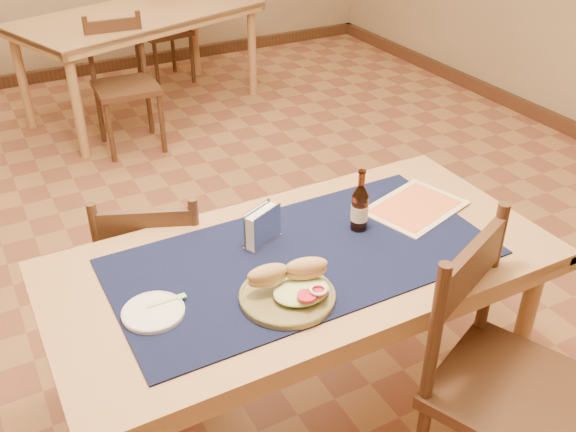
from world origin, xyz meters
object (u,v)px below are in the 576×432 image
sandwich_plate (290,289)px  chair_main_far (158,275)px  beer_bottle (360,208)px  napkin_holder (262,227)px  main_table (303,278)px  back_table (139,24)px  chair_main_near (503,380)px

sandwich_plate → chair_main_far: bearing=105.7°
chair_main_far → beer_bottle: (0.58, -0.49, 0.40)m
chair_main_far → napkin_holder: napkin_holder is taller
beer_bottle → main_table: bearing=-168.1°
back_table → sandwich_plate: (-0.58, -3.38, 0.12)m
napkin_holder → main_table: bearing=-59.8°
back_table → napkin_holder: napkin_holder is taller
sandwich_plate → napkin_holder: bearing=79.1°
chair_main_near → napkin_holder: bearing=125.0°
back_table → chair_main_far: (-0.78, -2.68, -0.23)m
chair_main_far → napkin_holder: 0.61m
chair_main_near → napkin_holder: 0.87m
beer_bottle → chair_main_near: bearing=-76.0°
sandwich_plate → beer_bottle: 0.44m
sandwich_plate → beer_bottle: beer_bottle is taller
main_table → napkin_holder: napkin_holder is taller
main_table → chair_main_far: 0.68m
chair_main_far → chair_main_near: 1.30m
back_table → chair_main_far: size_ratio=2.28×
chair_main_near → sandwich_plate: size_ratio=3.47×
sandwich_plate → napkin_holder: 0.30m
main_table → chair_main_near: chair_main_near is taller
main_table → chair_main_near: bearing=-53.9°
sandwich_plate → napkin_holder: (0.06, 0.29, 0.03)m
sandwich_plate → napkin_holder: size_ratio=1.86×
main_table → chair_main_near: (0.39, -0.53, -0.16)m
chair_main_far → beer_bottle: beer_bottle is taller
chair_main_near → napkin_holder: (-0.47, 0.67, 0.31)m
back_table → napkin_holder: bearing=-99.7°
main_table → sandwich_plate: bearing=-129.4°
beer_bottle → sandwich_plate: bearing=-150.5°
main_table → chair_main_far: chair_main_far is taller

